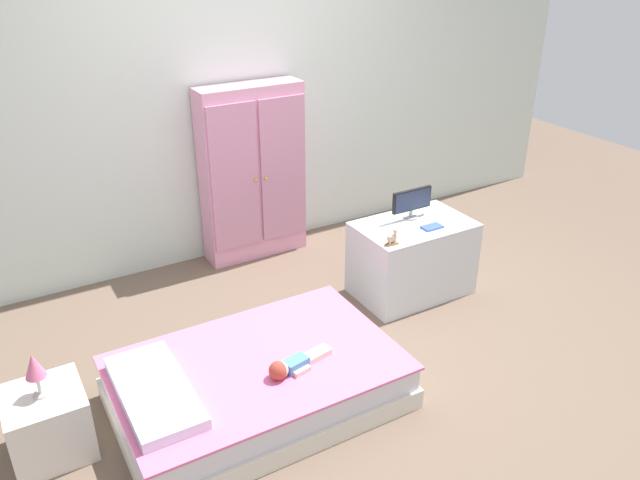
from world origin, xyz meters
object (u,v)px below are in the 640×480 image
(wardrobe, at_px, (253,173))
(book_blue, at_px, (432,227))
(doll, at_px, (289,366))
(nightstand, at_px, (48,423))
(tv_stand, at_px, (412,258))
(bed, at_px, (258,382))
(table_lamp, at_px, (34,368))
(tv_monitor, at_px, (412,201))
(rocking_horse_toy, at_px, (393,238))

(wardrobe, bearing_deg, book_blue, -58.32)
(doll, height_order, nightstand, doll)
(doll, height_order, tv_stand, tv_stand)
(bed, distance_m, wardrobe, 1.86)
(wardrobe, xyz_separation_m, tv_stand, (0.69, -1.10, -0.40))
(wardrobe, bearing_deg, table_lamp, -141.06)
(table_lamp, height_order, tv_monitor, tv_monitor)
(doll, height_order, rocking_horse_toy, rocking_horse_toy)
(tv_monitor, height_order, rocking_horse_toy, tv_monitor)
(doll, bearing_deg, wardrobe, 70.45)
(nightstand, bearing_deg, bed, -10.10)
(tv_stand, distance_m, tv_monitor, 0.40)
(bed, relative_size, book_blue, 10.65)
(doll, xyz_separation_m, table_lamp, (-1.14, 0.35, 0.21))
(doll, distance_m, nightstand, 1.20)
(tv_monitor, bearing_deg, table_lamp, -170.39)
(nightstand, distance_m, wardrobe, 2.34)
(nightstand, height_order, book_blue, book_blue)
(rocking_horse_toy, bearing_deg, tv_stand, 29.72)
(wardrobe, xyz_separation_m, tv_monitor, (0.72, -1.01, -0.01))
(wardrobe, relative_size, tv_monitor, 4.31)
(rocking_horse_toy, height_order, book_blue, rocking_horse_toy)
(tv_monitor, relative_size, book_blue, 2.21)
(tv_stand, bearing_deg, nightstand, -172.21)
(tv_stand, height_order, tv_monitor, tv_monitor)
(nightstand, distance_m, tv_monitor, 2.58)
(doll, height_order, tv_monitor, tv_monitor)
(tv_monitor, height_order, book_blue, tv_monitor)
(doll, bearing_deg, nightstand, 163.15)
(bed, distance_m, tv_monitor, 1.67)
(doll, xyz_separation_m, nightstand, (-1.14, 0.35, -0.13))
(nightstand, xyz_separation_m, table_lamp, (-0.00, 0.00, 0.34))
(bed, relative_size, table_lamp, 6.38)
(wardrobe, relative_size, rocking_horse_toy, 12.73)
(table_lamp, bearing_deg, wardrobe, 38.94)
(bed, height_order, wardrobe, wardrobe)
(nightstand, relative_size, wardrobe, 0.28)
(bed, relative_size, nightstand, 4.04)
(tv_monitor, bearing_deg, rocking_horse_toy, -142.71)
(book_blue, bearing_deg, rocking_horse_toy, -169.88)
(nightstand, distance_m, table_lamp, 0.34)
(doll, relative_size, wardrobe, 0.29)
(doll, distance_m, table_lamp, 1.21)
(tv_monitor, xyz_separation_m, rocking_horse_toy, (-0.35, -0.27, -0.08))
(nightstand, xyz_separation_m, tv_monitor, (2.50, 0.42, 0.48))
(doll, distance_m, wardrobe, 1.93)
(wardrobe, relative_size, tv_stand, 1.70)
(table_lamp, relative_size, book_blue, 1.67)
(doll, height_order, book_blue, book_blue)
(table_lamp, bearing_deg, book_blue, 5.08)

